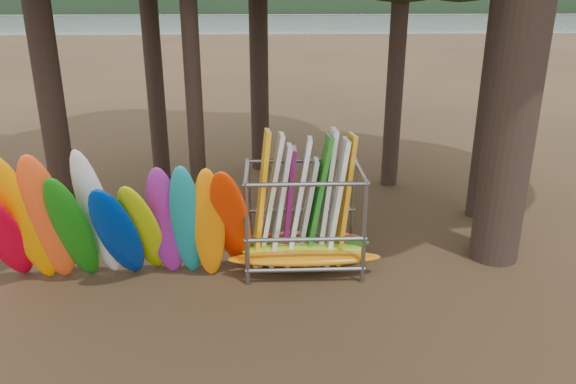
{
  "coord_description": "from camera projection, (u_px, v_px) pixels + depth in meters",
  "views": [
    {
      "loc": [
        -0.23,
        -9.68,
        5.54
      ],
      "look_at": [
        0.2,
        1.5,
        1.4
      ],
      "focal_mm": 35.0,
      "sensor_mm": 36.0,
      "label": 1
    }
  ],
  "objects": [
    {
      "name": "ground",
      "position": [
        281.0,
        285.0,
        11.0
      ],
      "size": [
        120.0,
        120.0,
        0.0
      ],
      "primitive_type": "plane",
      "color": "#47331E",
      "rests_on": "ground"
    },
    {
      "name": "lake",
      "position": [
        267.0,
        34.0,
        67.23
      ],
      "size": [
        160.0,
        160.0,
        0.0
      ],
      "primitive_type": "plane",
      "color": "gray",
      "rests_on": "ground"
    },
    {
      "name": "far_shore",
      "position": [
        266.0,
        4.0,
        113.4
      ],
      "size": [
        160.0,
        4.0,
        4.0
      ],
      "primitive_type": "cube",
      "color": "black",
      "rests_on": "ground"
    },
    {
      "name": "kayak_row",
      "position": [
        112.0,
        226.0,
        10.52
      ],
      "size": [
        5.12,
        2.17,
        3.06
      ],
      "color": "red",
      "rests_on": "ground"
    },
    {
      "name": "storage_rack",
      "position": [
        303.0,
        221.0,
        11.45
      ],
      "size": [
        3.08,
        1.52,
        2.89
      ],
      "color": "slate",
      "rests_on": "ground"
    }
  ]
}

